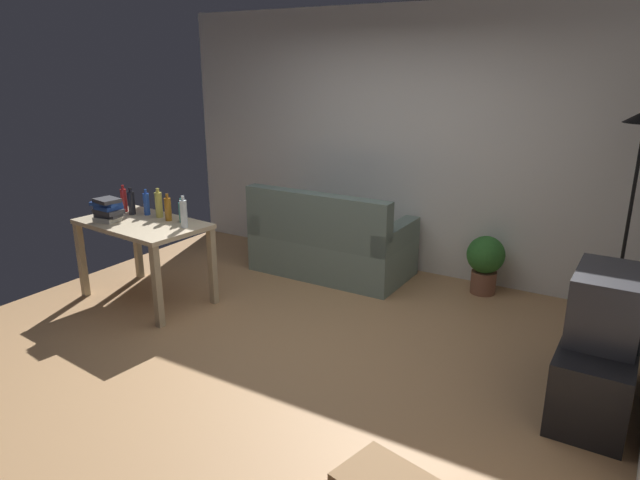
{
  "coord_description": "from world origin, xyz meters",
  "views": [
    {
      "loc": [
        2.4,
        -3.29,
        2.15
      ],
      "look_at": [
        0.1,
        0.5,
        0.75
      ],
      "focal_mm": 31.84,
      "sensor_mm": 36.0,
      "label": 1
    }
  ],
  "objects_px": {
    "couch": "(330,245)",
    "bottle_dark": "(131,203)",
    "bottle_red": "(124,200)",
    "bottle_clear": "(184,214)",
    "tv": "(608,305)",
    "bottle_squat": "(159,204)",
    "torchiere_lamp": "(638,162)",
    "tv_stand": "(597,370)",
    "book_stack": "(108,210)",
    "bottle_amber": "(168,209)",
    "potted_plant": "(485,261)",
    "bottle_blue": "(146,204)",
    "desk": "(143,233)",
    "bottle_tall": "(182,212)"
  },
  "relations": [
    {
      "from": "desk",
      "to": "bottle_blue",
      "type": "distance_m",
      "value": 0.33
    },
    {
      "from": "tv_stand",
      "to": "bottle_clear",
      "type": "height_order",
      "value": "bottle_clear"
    },
    {
      "from": "couch",
      "to": "torchiere_lamp",
      "type": "bearing_deg",
      "value": -178.63
    },
    {
      "from": "tv_stand",
      "to": "bottle_squat",
      "type": "relative_size",
      "value": 4.01
    },
    {
      "from": "bottle_squat",
      "to": "bottle_amber",
      "type": "height_order",
      "value": "bottle_squat"
    },
    {
      "from": "desk",
      "to": "potted_plant",
      "type": "xyz_separation_m",
      "value": [
        2.66,
        1.79,
        -0.32
      ]
    },
    {
      "from": "bottle_red",
      "to": "bottle_dark",
      "type": "bearing_deg",
      "value": -15.13
    },
    {
      "from": "book_stack",
      "to": "bottle_amber",
      "type": "bearing_deg",
      "value": 34.26
    },
    {
      "from": "tv",
      "to": "bottle_dark",
      "type": "relative_size",
      "value": 2.3
    },
    {
      "from": "tv_stand",
      "to": "bottle_dark",
      "type": "xyz_separation_m",
      "value": [
        -4.08,
        -0.17,
        0.64
      ]
    },
    {
      "from": "tv_stand",
      "to": "book_stack",
      "type": "bearing_deg",
      "value": 96.37
    },
    {
      "from": "couch",
      "to": "bottle_amber",
      "type": "relative_size",
      "value": 6.46
    },
    {
      "from": "bottle_squat",
      "to": "bottle_red",
      "type": "bearing_deg",
      "value": -176.95
    },
    {
      "from": "couch",
      "to": "bottle_dark",
      "type": "distance_m",
      "value": 2.02
    },
    {
      "from": "couch",
      "to": "bottle_dark",
      "type": "bearing_deg",
      "value": 44.05
    },
    {
      "from": "bottle_amber",
      "to": "book_stack",
      "type": "xyz_separation_m",
      "value": [
        -0.45,
        -0.3,
        0.0
      ]
    },
    {
      "from": "bottle_clear",
      "to": "book_stack",
      "type": "relative_size",
      "value": 0.99
    },
    {
      "from": "bottle_clear",
      "to": "potted_plant",
      "type": "bearing_deg",
      "value": 38.26
    },
    {
      "from": "couch",
      "to": "book_stack",
      "type": "xyz_separation_m",
      "value": [
        -1.38,
        -1.63,
        0.56
      ]
    },
    {
      "from": "torchiere_lamp",
      "to": "bottle_amber",
      "type": "bearing_deg",
      "value": -159.07
    },
    {
      "from": "tv_stand",
      "to": "couch",
      "type": "bearing_deg",
      "value": 66.47
    },
    {
      "from": "desk",
      "to": "bottle_dark",
      "type": "xyz_separation_m",
      "value": [
        -0.28,
        0.13,
        0.22
      ]
    },
    {
      "from": "bottle_red",
      "to": "tv",
      "type": "bearing_deg",
      "value": 1.78
    },
    {
      "from": "bottle_red",
      "to": "bottle_blue",
      "type": "distance_m",
      "value": 0.29
    },
    {
      "from": "tv_stand",
      "to": "potted_plant",
      "type": "relative_size",
      "value": 1.93
    },
    {
      "from": "torchiere_lamp",
      "to": "bottle_clear",
      "type": "bearing_deg",
      "value": -156.08
    },
    {
      "from": "bottle_clear",
      "to": "couch",
      "type": "bearing_deg",
      "value": 65.42
    },
    {
      "from": "couch",
      "to": "bottle_squat",
      "type": "distance_m",
      "value": 1.78
    },
    {
      "from": "book_stack",
      "to": "potted_plant",
      "type": "bearing_deg",
      "value": 33.52
    },
    {
      "from": "bottle_blue",
      "to": "bottle_clear",
      "type": "bearing_deg",
      "value": -12.51
    },
    {
      "from": "tv_stand",
      "to": "torchiere_lamp",
      "type": "xyz_separation_m",
      "value": [
        0.0,
        1.24,
        1.17
      ]
    },
    {
      "from": "tv",
      "to": "bottle_dark",
      "type": "height_order",
      "value": "bottle_dark"
    },
    {
      "from": "bottle_squat",
      "to": "book_stack",
      "type": "bearing_deg",
      "value": -129.42
    },
    {
      "from": "bottle_squat",
      "to": "bottle_blue",
      "type": "bearing_deg",
      "value": -179.52
    },
    {
      "from": "tv",
      "to": "torchiere_lamp",
      "type": "relative_size",
      "value": 0.33
    },
    {
      "from": "tv",
      "to": "torchiere_lamp",
      "type": "height_order",
      "value": "torchiere_lamp"
    },
    {
      "from": "tv_stand",
      "to": "tv",
      "type": "xyz_separation_m",
      "value": [
        0.0,
        0.0,
        0.46
      ]
    },
    {
      "from": "tv",
      "to": "torchiere_lamp",
      "type": "distance_m",
      "value": 1.43
    },
    {
      "from": "couch",
      "to": "tv",
      "type": "distance_m",
      "value": 2.96
    },
    {
      "from": "torchiere_lamp",
      "to": "bottle_red",
      "type": "xyz_separation_m",
      "value": [
        -4.24,
        -1.37,
        -0.54
      ]
    },
    {
      "from": "bottle_amber",
      "to": "bottle_red",
      "type": "bearing_deg",
      "value": 178.19
    },
    {
      "from": "bottle_tall",
      "to": "bottle_clear",
      "type": "height_order",
      "value": "bottle_clear"
    },
    {
      "from": "bottle_red",
      "to": "bottle_amber",
      "type": "xyz_separation_m",
      "value": [
        0.61,
        -0.02,
        -0.01
      ]
    },
    {
      "from": "bottle_red",
      "to": "bottle_blue",
      "type": "xyz_separation_m",
      "value": [
        0.28,
        0.02,
        -0.01
      ]
    },
    {
      "from": "bottle_clear",
      "to": "bottle_dark",
      "type": "bearing_deg",
      "value": 174.49
    },
    {
      "from": "bottle_red",
      "to": "bottle_clear",
      "type": "relative_size",
      "value": 0.92
    },
    {
      "from": "bottle_red",
      "to": "bottle_amber",
      "type": "distance_m",
      "value": 0.61
    },
    {
      "from": "torchiere_lamp",
      "to": "bottle_blue",
      "type": "bearing_deg",
      "value": -161.19
    },
    {
      "from": "tv_stand",
      "to": "desk",
      "type": "xyz_separation_m",
      "value": [
        -3.8,
        -0.31,
        0.41
      ]
    },
    {
      "from": "potted_plant",
      "to": "tv_stand",
      "type": "bearing_deg",
      "value": -52.29
    }
  ]
}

